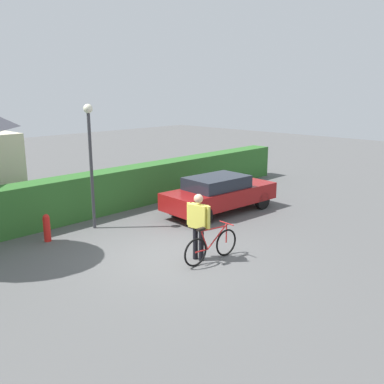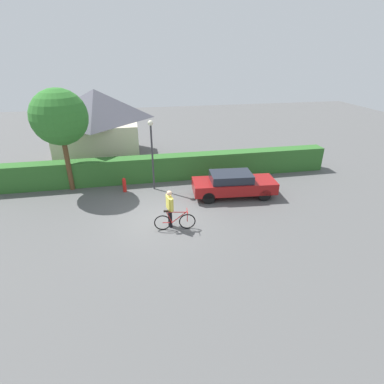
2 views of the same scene
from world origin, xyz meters
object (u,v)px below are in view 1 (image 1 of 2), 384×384
object	(u,v)px
parked_car_near	(220,193)
person_rider	(198,221)
fire_hydrant	(47,227)
street_lamp	(90,149)
bicycle	(211,246)

from	to	relation	value
parked_car_near	person_rider	world-z (taller)	person_rider
person_rider	fire_hydrant	bearing A→B (deg)	116.27
person_rider	fire_hydrant	size ratio (longest dim) A/B	2.15
person_rider	fire_hydrant	distance (m)	4.60
person_rider	fire_hydrant	world-z (taller)	person_rider
person_rider	street_lamp	xyz separation A→B (m)	(-0.39, 4.14, 1.50)
bicycle	street_lamp	bearing A→B (deg)	97.25
person_rider	street_lamp	world-z (taller)	street_lamp
parked_car_near	person_rider	distance (m)	4.39
parked_car_near	person_rider	bearing A→B (deg)	-146.89
parked_car_near	bicycle	size ratio (longest dim) A/B	2.47
person_rider	street_lamp	bearing A→B (deg)	95.42
parked_car_near	fire_hydrant	distance (m)	5.94
parked_car_near	street_lamp	xyz separation A→B (m)	(-4.06, 1.74, 1.81)
bicycle	fire_hydrant	bearing A→B (deg)	116.55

